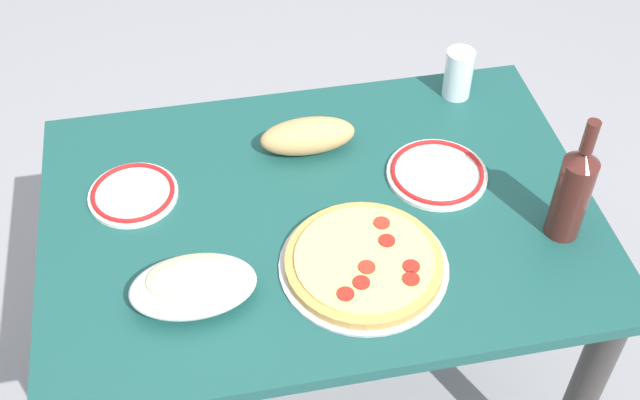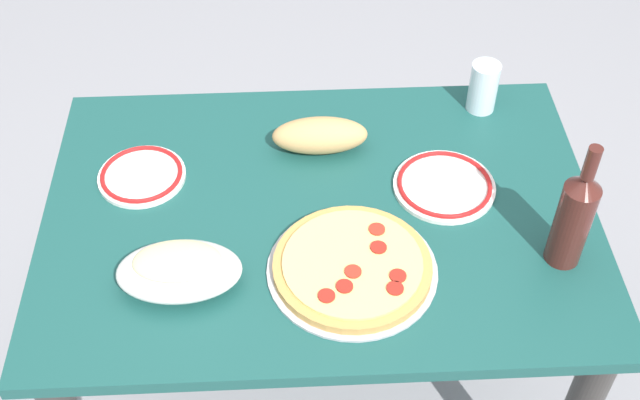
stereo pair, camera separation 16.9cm
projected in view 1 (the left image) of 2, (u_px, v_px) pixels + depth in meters
The scene contains 9 objects.
ground_plane at pixel (320, 393), 2.24m from camera, with size 8.00×8.00×0.00m, color gray.
dining_table at pixel (320, 252), 1.81m from camera, with size 1.16×0.81×0.73m.
pepperoni_pizza at pixel (364, 262), 1.60m from camera, with size 0.33×0.33×0.03m.
baked_pasta_dish at pixel (193, 284), 1.52m from camera, with size 0.24×0.15×0.08m.
wine_bottle at pixel (573, 191), 1.59m from camera, with size 0.07×0.07×0.29m.
water_glass at pixel (458, 74), 1.94m from camera, with size 0.07×0.07×0.12m, color silver.
side_plate_near at pixel (437, 173), 1.78m from camera, with size 0.22×0.22×0.02m.
side_plate_far at pixel (133, 194), 1.74m from camera, with size 0.19×0.19×0.02m.
bread_loaf at pixel (308, 136), 1.82m from camera, with size 0.21×0.09×0.08m, color tan.
Camera 1 is at (-0.22, -1.16, 1.97)m, focal length 45.94 mm.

